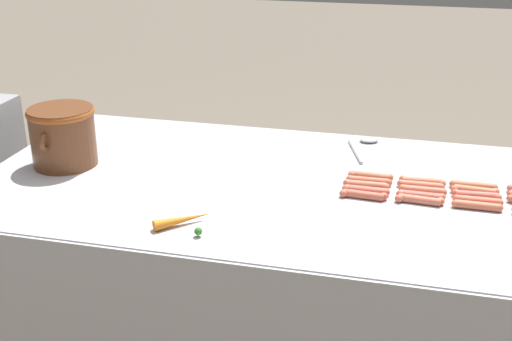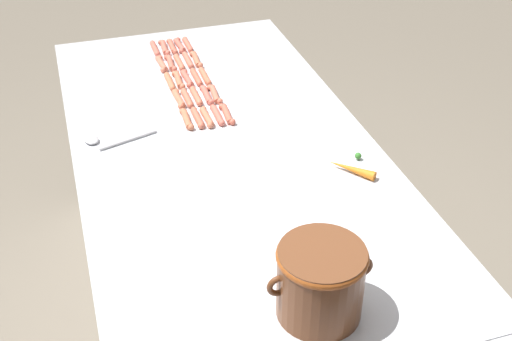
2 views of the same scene
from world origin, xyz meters
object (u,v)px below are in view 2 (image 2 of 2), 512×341
at_px(hot_dog_2, 205,76).
at_px(hot_dog_23, 179,99).
at_px(hot_dog_22, 170,81).
at_px(hot_dog_20, 155,48).
at_px(hot_dog_3, 215,94).
at_px(hot_dog_6, 188,60).
at_px(hot_dog_4, 227,114).
at_px(carrot, 351,168).
at_px(hot_dog_10, 172,46).
at_px(hot_dog_16, 171,63).
at_px(hot_dog_12, 187,78).
at_px(hot_dog_17, 178,80).
at_px(serving_spoon, 104,140).
at_px(hot_dog_11, 179,62).
at_px(hot_dog_0, 188,44).
at_px(hot_dog_9, 217,115).
at_px(hot_dog_7, 196,77).
at_px(hot_dog_15, 164,48).
at_px(hot_dog_18, 187,98).
at_px(hot_dog_5, 180,45).
at_px(hot_dog_21, 162,64).
at_px(hot_dog_24, 187,119).
at_px(bean_pot, 321,279).
at_px(hot_dog_19, 197,118).
at_px(hot_dog_14, 207,117).
at_px(hot_dog_1, 196,59).

height_order(hot_dog_2, hot_dog_23, same).
bearing_deg(hot_dog_22, hot_dog_20, -89.98).
bearing_deg(hot_dog_3, hot_dog_6, -84.41).
bearing_deg(hot_dog_4, hot_dog_3, -88.43).
bearing_deg(carrot, hot_dog_2, -69.50).
height_order(hot_dog_10, hot_dog_16, same).
xyz_separation_m(hot_dog_12, hot_dog_17, (0.04, 0.00, 0.00)).
bearing_deg(hot_dog_3, serving_spoon, 23.93).
bearing_deg(serving_spoon, hot_dog_11, -125.93).
relative_size(hot_dog_0, hot_dog_9, 1.00).
height_order(hot_dog_7, hot_dog_23, same).
relative_size(hot_dog_15, hot_dog_18, 1.00).
bearing_deg(hot_dog_5, hot_dog_23, 77.53).
bearing_deg(hot_dog_3, hot_dog_18, -0.93).
bearing_deg(hot_dog_20, hot_dog_17, 96.31).
height_order(hot_dog_11, carrot, carrot).
bearing_deg(hot_dog_20, hot_dog_21, 89.80).
distance_m(hot_dog_12, hot_dog_16, 0.17).
distance_m(hot_dog_10, hot_dog_15, 0.04).
distance_m(hot_dog_16, serving_spoon, 0.64).
bearing_deg(hot_dog_15, serving_spoon, 63.32).
height_order(hot_dog_11, hot_dog_18, same).
relative_size(hot_dog_12, hot_dog_24, 1.00).
height_order(hot_dog_15, hot_dog_16, same).
bearing_deg(hot_dog_24, hot_dog_7, -109.03).
xyz_separation_m(hot_dog_17, bean_pot, (-0.08, 1.35, 0.10)).
relative_size(hot_dog_2, hot_dog_21, 1.00).
xyz_separation_m(hot_dog_2, hot_dog_3, (0.00, 0.17, 0.00)).
distance_m(hot_dog_5, hot_dog_6, 0.16).
bearing_deg(hot_dog_20, hot_dog_0, 179.50).
distance_m(hot_dog_9, hot_dog_21, 0.51).
xyz_separation_m(hot_dog_7, hot_dog_22, (0.11, 0.01, 0.00)).
relative_size(hot_dog_2, hot_dog_9, 1.00).
bearing_deg(hot_dog_19, hot_dog_9, 177.71).
bearing_deg(hot_dog_9, hot_dog_11, -85.14).
distance_m(hot_dog_6, hot_dog_17, 0.19).
relative_size(hot_dog_5, hot_dog_9, 1.00).
distance_m(hot_dog_0, hot_dog_21, 0.22).
distance_m(hot_dog_4, hot_dog_17, 0.35).
relative_size(hot_dog_5, hot_dog_11, 1.00).
bearing_deg(bean_pot, hot_dog_15, -87.54).
xyz_separation_m(hot_dog_0, serving_spoon, (0.46, 0.71, -0.00)).
bearing_deg(hot_dog_18, hot_dog_20, -85.75).
xyz_separation_m(hot_dog_20, bean_pot, (-0.12, 1.69, 0.10)).
bearing_deg(hot_dog_10, carrot, 108.06).
bearing_deg(hot_dog_15, hot_dog_14, 92.86).
height_order(hot_dog_0, hot_dog_7, same).
relative_size(hot_dog_9, hot_dog_15, 1.00).
xyz_separation_m(hot_dog_1, hot_dog_12, (0.08, 0.17, 0.00)).
bearing_deg(hot_dog_5, hot_dog_11, 77.39).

